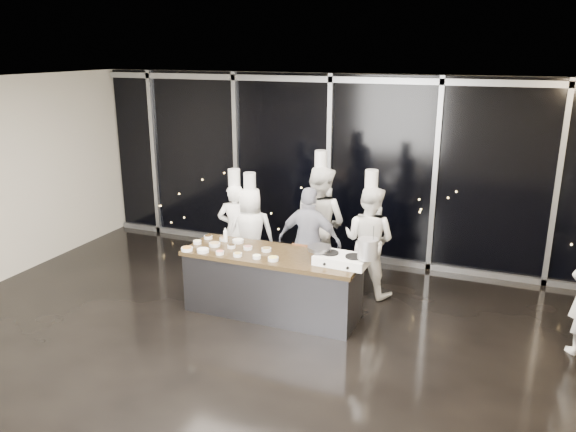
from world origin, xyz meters
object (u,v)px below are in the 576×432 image
(stove, at_px, (342,259))
(frying_pan, at_px, (319,248))
(demo_counter, at_px, (273,283))
(chef_center, at_px, (320,223))
(chef_right, at_px, (369,240))
(guest, at_px, (309,242))
(chef_left, at_px, (251,233))
(chef_far_left, at_px, (236,229))
(stock_pot, at_px, (368,249))

(stove, bearing_deg, frying_pan, 178.70)
(demo_counter, height_order, chef_center, chef_center)
(stove, xyz_separation_m, chef_right, (0.07, 1.20, -0.11))
(guest, height_order, chef_right, chef_right)
(frying_pan, height_order, guest, guest)
(chef_center, distance_m, chef_right, 0.89)
(demo_counter, height_order, stove, stove)
(chef_right, bearing_deg, chef_left, 16.96)
(demo_counter, xyz_separation_m, chef_far_left, (-1.08, 1.00, 0.35))
(stove, bearing_deg, guest, 134.63)
(frying_pan, distance_m, stock_pot, 0.68)
(chef_far_left, height_order, chef_center, chef_center)
(guest, distance_m, chef_right, 0.89)
(stock_pot, bearing_deg, guest, 141.10)
(stove, relative_size, frying_pan, 1.27)
(stock_pot, bearing_deg, demo_counter, 177.30)
(frying_pan, relative_size, stock_pot, 2.13)
(frying_pan, bearing_deg, chef_far_left, 153.25)
(chef_far_left, relative_size, chef_center, 0.85)
(chef_far_left, bearing_deg, demo_counter, 119.52)
(guest, bearing_deg, frying_pan, 115.81)
(demo_counter, bearing_deg, stock_pot, -2.70)
(demo_counter, bearing_deg, stove, -1.84)
(chef_left, xyz_separation_m, guest, (1.07, -0.21, 0.05))
(demo_counter, relative_size, chef_left, 1.41)
(chef_far_left, relative_size, chef_left, 1.02)
(stove, relative_size, chef_right, 0.37)
(guest, bearing_deg, chef_center, -87.75)
(stock_pot, xyz_separation_m, chef_right, (-0.28, 1.23, -0.32))
(frying_pan, distance_m, chef_right, 1.25)
(demo_counter, xyz_separation_m, chef_right, (1.07, 1.16, 0.40))
(stove, xyz_separation_m, chef_far_left, (-2.08, 1.04, -0.16))
(demo_counter, distance_m, frying_pan, 0.91)
(stove, height_order, chef_right, chef_right)
(demo_counter, xyz_separation_m, chef_center, (0.21, 1.40, 0.49))
(chef_right, bearing_deg, stove, 99.68)
(chef_center, bearing_deg, chef_left, 35.43)
(chef_far_left, distance_m, guest, 1.34)
(chef_center, bearing_deg, frying_pan, 124.08)
(chef_right, bearing_deg, stock_pot, 115.60)
(chef_far_left, bearing_deg, chef_center, 179.38)
(stove, relative_size, chef_left, 0.40)
(frying_pan, height_order, chef_far_left, chef_far_left)
(stock_pot, relative_size, chef_right, 0.13)
(stove, bearing_deg, chef_right, 90.03)
(frying_pan, bearing_deg, stock_pot, -1.64)
(frying_pan, relative_size, chef_left, 0.31)
(guest, relative_size, chef_right, 0.86)
(chef_left, distance_m, guest, 1.09)
(chef_far_left, height_order, chef_right, chef_right)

